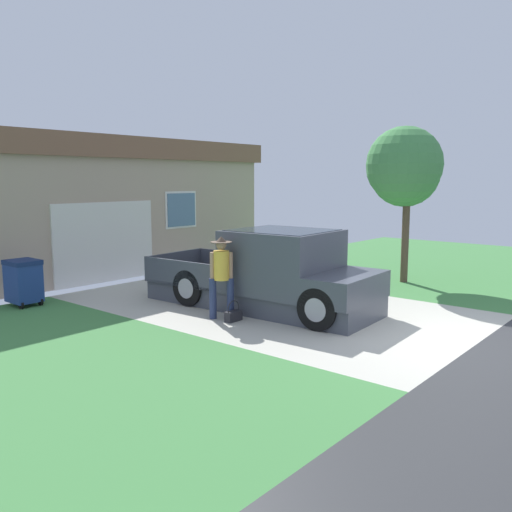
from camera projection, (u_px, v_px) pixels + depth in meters
pickup_truck at (276, 274)px, 11.37m from camera, size 2.26×5.28×1.72m
person_with_hat at (221, 272)px, 10.63m from camera, size 0.42×0.42×1.65m
handbag at (233, 315)px, 10.52m from camera, size 0.36×0.16×0.42m
house_with_garage at (66, 203)px, 17.28m from camera, size 10.96×7.23×3.93m
front_yard_tree at (403, 168)px, 14.05m from camera, size 2.27×2.05×4.11m
wheeled_trash_bin at (23, 281)px, 11.79m from camera, size 0.60×0.72×1.01m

